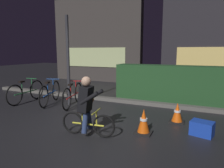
{
  "coord_description": "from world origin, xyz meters",
  "views": [
    {
      "loc": [
        2.35,
        -4.16,
        1.75
      ],
      "look_at": [
        0.2,
        0.6,
        0.9
      ],
      "focal_mm": 32.45,
      "sensor_mm": 36.0,
      "label": 1
    }
  ],
  "objects_px": {
    "parked_bike_center_left": "(73,95)",
    "cyclist": "(87,106)",
    "street_post": "(68,61)",
    "blue_crate": "(202,128)",
    "traffic_cone_near": "(144,122)",
    "traffic_cone_far": "(177,113)",
    "parked_bike_leftmost": "(26,92)",
    "parked_bike_left_mid": "(50,93)"
  },
  "relations": [
    {
      "from": "parked_bike_center_left",
      "to": "cyclist",
      "type": "relative_size",
      "value": 1.34
    },
    {
      "from": "street_post",
      "to": "blue_crate",
      "type": "distance_m",
      "value": 4.32
    },
    {
      "from": "parked_bike_center_left",
      "to": "traffic_cone_near",
      "type": "xyz_separation_m",
      "value": [
        2.67,
        -1.21,
        -0.1
      ]
    },
    {
      "from": "traffic_cone_near",
      "to": "traffic_cone_far",
      "type": "relative_size",
      "value": 1.08
    },
    {
      "from": "street_post",
      "to": "traffic_cone_near",
      "type": "distance_m",
      "value": 3.37
    },
    {
      "from": "traffic_cone_near",
      "to": "traffic_cone_far",
      "type": "height_order",
      "value": "traffic_cone_near"
    },
    {
      "from": "parked_bike_center_left",
      "to": "parked_bike_leftmost",
      "type": "bearing_deg",
      "value": 83.71
    },
    {
      "from": "parked_bike_left_mid",
      "to": "traffic_cone_far",
      "type": "xyz_separation_m",
      "value": [
        4.12,
        -0.15,
        -0.13
      ]
    },
    {
      "from": "cyclist",
      "to": "parked_bike_leftmost",
      "type": "bearing_deg",
      "value": 148.49
    },
    {
      "from": "street_post",
      "to": "traffic_cone_near",
      "type": "bearing_deg",
      "value": -24.32
    },
    {
      "from": "parked_bike_center_left",
      "to": "blue_crate",
      "type": "distance_m",
      "value": 3.91
    },
    {
      "from": "parked_bike_leftmost",
      "to": "traffic_cone_near",
      "type": "xyz_separation_m",
      "value": [
        4.44,
        -0.97,
        -0.11
      ]
    },
    {
      "from": "street_post",
      "to": "parked_bike_leftmost",
      "type": "bearing_deg",
      "value": -168.08
    },
    {
      "from": "parked_bike_leftmost",
      "to": "traffic_cone_far",
      "type": "relative_size",
      "value": 3.51
    },
    {
      "from": "blue_crate",
      "to": "cyclist",
      "type": "bearing_deg",
      "value": -156.21
    },
    {
      "from": "parked_bike_center_left",
      "to": "blue_crate",
      "type": "height_order",
      "value": "parked_bike_center_left"
    },
    {
      "from": "parked_bike_center_left",
      "to": "traffic_cone_near",
      "type": "height_order",
      "value": "parked_bike_center_left"
    },
    {
      "from": "parked_bike_left_mid",
      "to": "blue_crate",
      "type": "height_order",
      "value": "parked_bike_left_mid"
    },
    {
      "from": "parked_bike_left_mid",
      "to": "traffic_cone_far",
      "type": "height_order",
      "value": "parked_bike_left_mid"
    },
    {
      "from": "street_post",
      "to": "blue_crate",
      "type": "xyz_separation_m",
      "value": [
        4.03,
        -0.9,
        -1.28
      ]
    },
    {
      "from": "traffic_cone_near",
      "to": "cyclist",
      "type": "distance_m",
      "value": 1.26
    },
    {
      "from": "traffic_cone_far",
      "to": "cyclist",
      "type": "distance_m",
      "value": 2.3
    },
    {
      "from": "cyclist",
      "to": "street_post",
      "type": "bearing_deg",
      "value": 127.22
    },
    {
      "from": "traffic_cone_near",
      "to": "parked_bike_center_left",
      "type": "bearing_deg",
      "value": 155.54
    },
    {
      "from": "traffic_cone_near",
      "to": "parked_bike_leftmost",
      "type": "bearing_deg",
      "value": 167.66
    },
    {
      "from": "parked_bike_leftmost",
      "to": "parked_bike_center_left",
      "type": "relative_size",
      "value": 1.05
    },
    {
      "from": "parked_bike_center_left",
      "to": "cyclist",
      "type": "bearing_deg",
      "value": -152.04
    },
    {
      "from": "parked_bike_left_mid",
      "to": "parked_bike_center_left",
      "type": "xyz_separation_m",
      "value": [
        0.87,
        0.06,
        -0.01
      ]
    },
    {
      "from": "street_post",
      "to": "blue_crate",
      "type": "relative_size",
      "value": 6.5
    },
    {
      "from": "parked_bike_left_mid",
      "to": "traffic_cone_near",
      "type": "bearing_deg",
      "value": -127.18
    },
    {
      "from": "traffic_cone_far",
      "to": "blue_crate",
      "type": "xyz_separation_m",
      "value": [
        0.57,
        -0.6,
        -0.09
      ]
    },
    {
      "from": "traffic_cone_near",
      "to": "blue_crate",
      "type": "xyz_separation_m",
      "value": [
        1.15,
        0.4,
        -0.11
      ]
    },
    {
      "from": "parked_bike_left_mid",
      "to": "street_post",
      "type": "bearing_deg",
      "value": -96.51
    },
    {
      "from": "traffic_cone_near",
      "to": "blue_crate",
      "type": "bearing_deg",
      "value": 19.18
    },
    {
      "from": "street_post",
      "to": "traffic_cone_near",
      "type": "relative_size",
      "value": 5.34
    },
    {
      "from": "parked_bike_leftmost",
      "to": "traffic_cone_far",
      "type": "distance_m",
      "value": 5.02
    },
    {
      "from": "parked_bike_center_left",
      "to": "traffic_cone_near",
      "type": "relative_size",
      "value": 3.11
    },
    {
      "from": "parked_bike_left_mid",
      "to": "parked_bike_center_left",
      "type": "distance_m",
      "value": 0.87
    },
    {
      "from": "traffic_cone_far",
      "to": "cyclist",
      "type": "bearing_deg",
      "value": -136.1
    },
    {
      "from": "parked_bike_center_left",
      "to": "traffic_cone_far",
      "type": "height_order",
      "value": "parked_bike_center_left"
    },
    {
      "from": "parked_bike_leftmost",
      "to": "street_post",
      "type": "bearing_deg",
      "value": -82.71
    },
    {
      "from": "parked_bike_left_mid",
      "to": "traffic_cone_far",
      "type": "bearing_deg",
      "value": -111.29
    }
  ]
}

